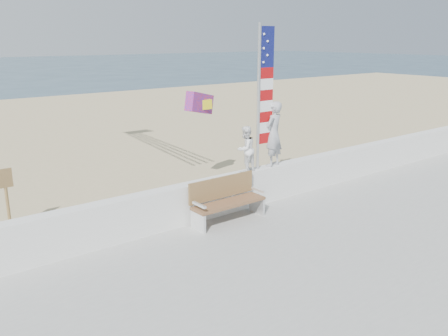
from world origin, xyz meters
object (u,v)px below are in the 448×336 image
(child, at_px, (245,149))
(bench, at_px, (226,199))
(adult, at_px, (273,134))
(flag, at_px, (263,91))

(child, bearing_deg, bench, 13.32)
(bench, bearing_deg, child, 25.81)
(adult, relative_size, child, 1.46)
(flag, bearing_deg, child, 179.97)
(adult, bearing_deg, flag, -17.68)
(child, bearing_deg, adult, 167.51)
(adult, distance_m, child, 0.95)
(adult, bearing_deg, child, -17.72)
(child, bearing_deg, flag, 167.48)
(adult, xyz_separation_m, flag, (-0.40, -0.00, 1.09))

